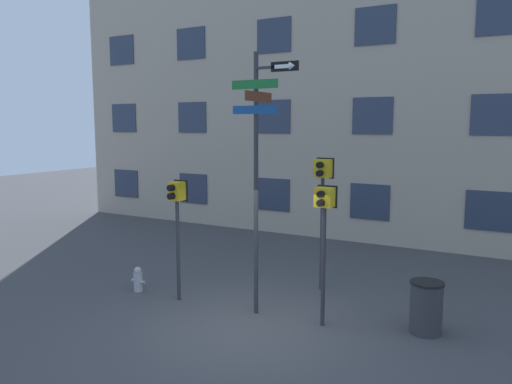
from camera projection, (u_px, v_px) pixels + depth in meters
ground_plane at (249, 328)px, 9.30m from camera, size 60.00×60.00×0.00m
building_facade at (378, 27)px, 15.28m from camera, size 24.00×0.63×13.45m
street_sign_pole at (259, 160)px, 9.59m from camera, size 1.38×1.02×5.12m
pedestrian_signal_left at (177, 208)px, 10.52m from camera, size 0.35×0.40×2.60m
pedestrian_signal_right at (324, 217)px, 9.13m from camera, size 0.38×0.40×2.65m
pedestrian_signal_across at (323, 186)px, 11.17m from camera, size 0.42×0.40×3.02m
fire_hydrant at (138, 280)px, 11.30m from camera, size 0.36×0.20×0.57m
trash_bin at (426, 307)px, 9.00m from camera, size 0.60×0.60×0.96m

